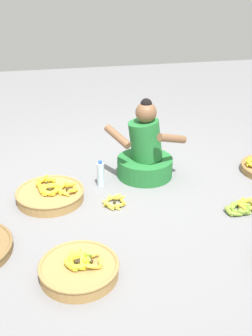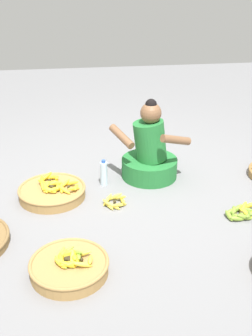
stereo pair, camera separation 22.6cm
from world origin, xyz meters
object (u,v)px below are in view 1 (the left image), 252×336
at_px(banana_basket_mid_right, 50,194).
at_px(loose_bananas_back_right, 114,202).
at_px(loose_bananas_front_right, 242,208).
at_px(banana_basket_mid_left, 79,269).
at_px(vendor_woman_front, 145,153).
at_px(water_bottle, 101,174).

xyz_separation_m(banana_basket_mid_right, loose_bananas_back_right, (0.52, -0.20, -0.03)).
bearing_deg(loose_bananas_front_right, banana_basket_mid_left, -160.29).
height_order(vendor_woman_front, loose_bananas_front_right, vendor_woman_front).
distance_m(vendor_woman_front, banana_basket_mid_left, 1.50).
bearing_deg(loose_bananas_back_right, loose_bananas_front_right, -17.76).
height_order(vendor_woman_front, banana_basket_mid_right, vendor_woman_front).
xyz_separation_m(banana_basket_mid_left, water_bottle, (0.33, 1.17, 0.06)).
distance_m(vendor_woman_front, loose_bananas_back_right, 0.64).
bearing_deg(banana_basket_mid_left, loose_bananas_front_right, 19.71).
bearing_deg(banana_basket_mid_right, vendor_woman_front, 16.56).
bearing_deg(vendor_woman_front, banana_basket_mid_left, -121.17).
xyz_separation_m(loose_bananas_front_right, water_bottle, (-1.05, 0.67, 0.08)).
bearing_deg(loose_bananas_back_right, banana_basket_mid_left, -115.58).
relative_size(vendor_woman_front, banana_basket_mid_left, 1.45).
xyz_separation_m(banana_basket_mid_left, loose_bananas_back_right, (0.39, 0.81, -0.03)).
xyz_separation_m(banana_basket_mid_left, loose_bananas_front_right, (1.38, 0.49, -0.03)).
distance_m(banana_basket_mid_left, loose_bananas_back_right, 0.90).
bearing_deg(banana_basket_mid_right, water_bottle, 19.40).
bearing_deg(vendor_woman_front, loose_bananas_back_right, -129.58).
height_order(vendor_woman_front, banana_basket_mid_left, vendor_woman_front).
distance_m(banana_basket_mid_right, banana_basket_mid_left, 1.01).
bearing_deg(water_bottle, loose_bananas_back_right, -81.02).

